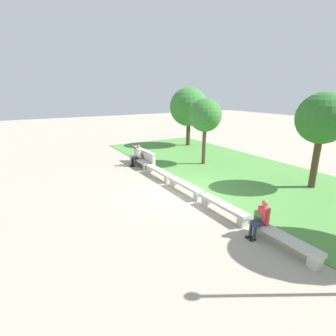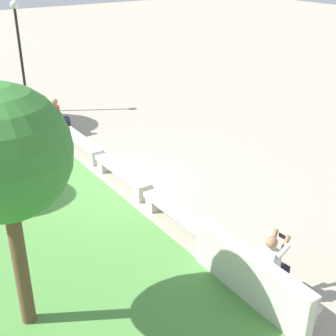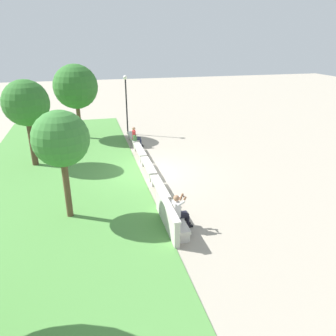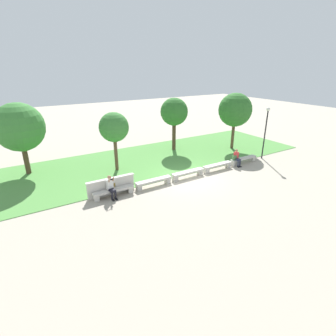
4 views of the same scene
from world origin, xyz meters
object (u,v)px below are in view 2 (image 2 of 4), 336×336
Objects in this scene: bench_near at (179,216)px; bench_far at (81,143)px; person_photographer at (273,262)px; person_distant at (59,115)px; lamp_post at (19,42)px; backpack at (59,118)px; bench_mid at (122,174)px; tree_far_back at (2,155)px; bench_main at (262,278)px; bench_end at (49,119)px.

bench_far is at bearing 0.00° from bench_near.
person_photographer is 1.05× the size of person_distant.
bench_near is 0.59× the size of lamp_post.
lamp_post is at bearing 0.52° from backpack.
bench_mid is 0.58× the size of tree_far_back.
bench_near is at bearing -179.72° from lamp_post.
tree_far_back reaches higher than bench_main.
backpack is 0.10× the size of tree_far_back.
backpack is 8.99m from tree_far_back.
person_photographer reaches higher than bench_end.
bench_end is 9.92m from tree_far_back.
bench_main is 9.61m from person_distant.
bench_mid is (2.60, 0.00, 0.00)m from bench_near.
lamp_post is at bearing 0.28° from bench_near.
tree_far_back is at bearing 156.71° from bench_end.
bench_mid is 2.60m from bench_far.
bench_main is 1.00× the size of bench_near.
bench_mid and bench_end have the same top height.
lamp_post is at bearing 2.22° from person_distant.
lamp_post is (7.37, 0.05, 2.33)m from bench_mid.
tree_far_back is at bearing 104.04° from bench_near.
bench_end is 1.89× the size of person_distant.
bench_main is at bearing 180.00° from bench_near.
backpack reaches higher than bench_far.
bench_main is 12.79m from lamp_post.
bench_far is 1.81× the size of person_photographer.
bench_main and bench_near have the same top height.
tree_far_back is (-7.94, 3.83, 2.41)m from person_distant.
bench_end is at bearing -23.29° from tree_far_back.
person_photographer is (-7.97, -0.08, 0.43)m from bench_far.
person_photographer is 0.33× the size of lamp_post.
lamp_post is at bearing -18.82° from tree_far_back.
backpack is (9.46, 0.02, 0.31)m from bench_main.
bench_far is (7.81, 0.00, 0.00)m from bench_main.
lamp_post reaches higher than backpack.
person_photographer is at bearing -179.42° from backpack.
tree_far_back is at bearing 161.18° from lamp_post.
bench_end is 0.89m from person_distant.
bench_end is at bearing -1.24° from backpack.
bench_mid is at bearing 0.00° from bench_near.
bench_far is at bearing 0.56° from person_photographer.
bench_mid is at bearing 180.00° from bench_end.
bench_mid is (5.21, 0.00, 0.00)m from bench_main.
bench_far is 0.59× the size of lamp_post.
lamp_post is (12.73, 0.13, 1.90)m from person_photographer.
person_photographer is 3.08× the size of backpack.
bench_mid is at bearing -179.72° from backpack.
person_distant is at bearing -0.54° from bench_near.
bench_end is 1.81× the size of person_photographer.
bench_far is 1.68m from backpack.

